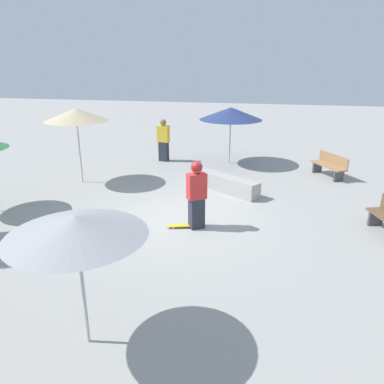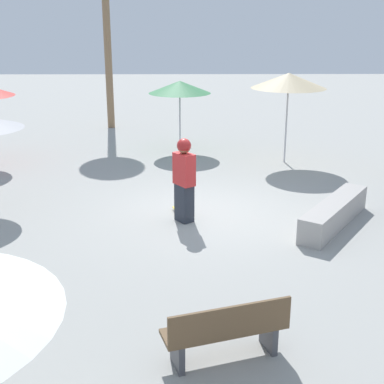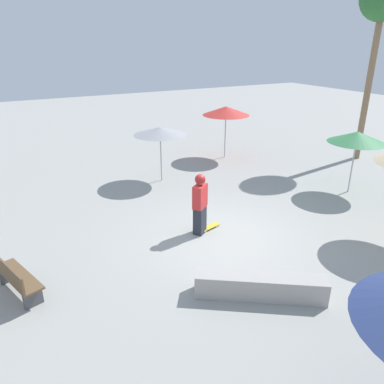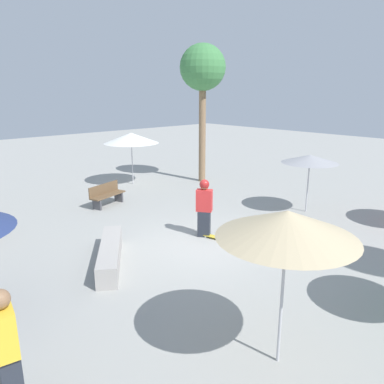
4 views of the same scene
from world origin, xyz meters
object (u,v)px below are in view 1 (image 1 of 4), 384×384
(shade_umbrella_grey, at_px, (76,226))
(shade_umbrella_navy, at_px, (231,113))
(bench_near, at_px, (330,166))
(shade_umbrella_tan, at_px, (76,115))
(concrete_ledge, at_px, (223,183))
(bystander_watching, at_px, (163,140))
(skateboard, at_px, (183,225))
(skater_main, at_px, (197,193))

(shade_umbrella_grey, height_order, shade_umbrella_navy, shade_umbrella_navy)
(bench_near, height_order, shade_umbrella_tan, shade_umbrella_tan)
(concrete_ledge, height_order, shade_umbrella_tan, shade_umbrella_tan)
(concrete_ledge, relative_size, shade_umbrella_navy, 1.00)
(bystander_watching, bearing_deg, bench_near, -178.45)
(skateboard, height_order, bench_near, bench_near)
(bench_near, distance_m, shade_umbrella_grey, 11.27)
(skater_main, xyz_separation_m, bench_near, (4.00, 5.55, -0.54))
(shade_umbrella_navy, relative_size, shade_umbrella_tan, 0.99)
(bench_near, bearing_deg, shade_umbrella_tan, 75.35)
(shade_umbrella_navy, distance_m, bystander_watching, 3.10)
(shade_umbrella_tan, height_order, bystander_watching, shade_umbrella_tan)
(skateboard, distance_m, shade_umbrella_navy, 7.08)
(bystander_watching, bearing_deg, concrete_ledge, 141.66)
(shade_umbrella_grey, bearing_deg, bench_near, 64.37)
(shade_umbrella_grey, xyz_separation_m, shade_umbrella_navy, (0.92, 11.20, 0.12))
(concrete_ledge, bearing_deg, shade_umbrella_tan, -178.31)
(concrete_ledge, bearing_deg, bench_near, 32.88)
(skater_main, distance_m, skateboard, 0.98)
(concrete_ledge, height_order, shade_umbrella_grey, shade_umbrella_grey)
(skater_main, height_order, shade_umbrella_grey, shade_umbrella_grey)
(shade_umbrella_grey, relative_size, shade_umbrella_navy, 0.82)
(concrete_ledge, xyz_separation_m, shade_umbrella_tan, (-5.09, -0.15, 2.15))
(skater_main, relative_size, bench_near, 1.13)
(bench_near, bearing_deg, shade_umbrella_grey, 123.53)
(concrete_ledge, relative_size, shade_umbrella_tan, 0.99)
(concrete_ledge, distance_m, shade_umbrella_navy, 4.00)
(bench_near, distance_m, shade_umbrella_tan, 9.39)
(skateboard, relative_size, bystander_watching, 0.45)
(skateboard, xyz_separation_m, bystander_watching, (-2.40, 6.59, 0.85))
(skater_main, bearing_deg, bystander_watching, -102.71)
(skater_main, bearing_deg, bench_near, -161.51)
(shade_umbrella_navy, xyz_separation_m, shade_umbrella_tan, (-4.90, -3.70, 0.31))
(shade_umbrella_tan, distance_m, bystander_watching, 4.35)
(skateboard, xyz_separation_m, shade_umbrella_tan, (-4.45, 3.06, 2.36))
(shade_umbrella_tan, bearing_deg, concrete_ledge, 1.69)
(skateboard, bearing_deg, shade_umbrella_navy, -109.79)
(skater_main, height_order, bystander_watching, bystander_watching)
(skater_main, xyz_separation_m, bystander_watching, (-2.76, 6.51, -0.06))
(bench_near, relative_size, shade_umbrella_tan, 0.61)
(shade_umbrella_navy, bearing_deg, shade_umbrella_tan, -142.98)
(bench_near, xyz_separation_m, shade_umbrella_navy, (-3.91, 1.14, 1.68))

